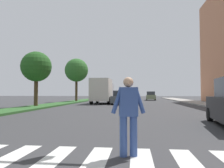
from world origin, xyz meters
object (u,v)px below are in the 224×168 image
at_px(truck_box_delivery, 102,91).
at_px(sedan_distant, 151,96).
at_px(pedestrian_performer, 128,112).
at_px(sedan_midblock, 121,98).
at_px(tree_far, 36,67).
at_px(tree_distant, 76,70).
at_px(sedan_far_horizon, 118,95).

bearing_deg(truck_box_delivery, sedan_distant, 62.92).
xyz_separation_m(pedestrian_performer, sedan_midblock, (-1.50, 20.93, -0.17)).
xyz_separation_m(tree_far, tree_distant, (0.61, 11.73, 0.92)).
relative_size(sedan_far_horizon, truck_box_delivery, 0.71).
distance_m(sedan_far_horizon, truck_box_delivery, 26.69).
height_order(sedan_midblock, sedan_distant, sedan_distant).
bearing_deg(truck_box_delivery, tree_far, -123.19).
xyz_separation_m(tree_distant, sedan_distant, (11.67, 10.10, -3.97)).
distance_m(tree_far, sedan_distant, 25.24).
xyz_separation_m(tree_far, truck_box_delivery, (5.14, 7.85, -2.19)).
xyz_separation_m(sedan_distant, truck_box_delivery, (-7.15, -13.98, 0.87)).
distance_m(tree_far, truck_box_delivery, 9.63).
height_order(tree_far, pedestrian_performer, tree_far).
xyz_separation_m(tree_far, sedan_far_horizon, (4.97, 34.52, -3.05)).
xyz_separation_m(sedan_distant, sedan_far_horizon, (-7.31, 12.69, 0.01)).
bearing_deg(pedestrian_performer, sedan_distant, 85.12).
xyz_separation_m(tree_far, pedestrian_performer, (9.17, -14.63, -2.89)).
xyz_separation_m(tree_distant, sedan_far_horizon, (4.36, 22.79, -3.96)).
bearing_deg(tree_distant, sedan_midblock, -37.63).
height_order(tree_distant, pedestrian_performer, tree_distant).
distance_m(pedestrian_performer, truck_box_delivery, 22.85).
relative_size(sedan_midblock, truck_box_delivery, 0.68).
distance_m(pedestrian_performer, sedan_distant, 36.60).
bearing_deg(tree_far, sedan_distant, 60.63).
height_order(pedestrian_performer, sedan_midblock, pedestrian_performer).
distance_m(tree_distant, sedan_far_horizon, 23.54).
height_order(tree_distant, sedan_distant, tree_distant).
relative_size(tree_far, sedan_midblock, 1.22).
bearing_deg(sedan_distant, sedan_far_horizon, 119.96).
height_order(tree_distant, truck_box_delivery, tree_distant).
bearing_deg(sedan_distant, tree_far, -119.37).
relative_size(pedestrian_performer, sedan_distant, 0.37).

